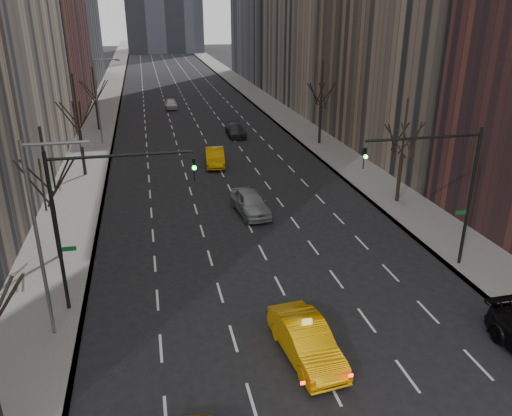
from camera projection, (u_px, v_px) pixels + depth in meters
sidewalk_left at (106, 104)px, 76.94m from camera, size 4.50×320.00×0.15m
sidewalk_right at (260, 98)px, 81.86m from camera, size 4.50×320.00×0.15m
tree_lw_b at (51, 200)px, 28.54m from camera, size 3.36×3.50×7.82m
tree_lw_c at (80, 131)px, 42.91m from camera, size 3.36×3.50×8.74m
tree_lw_d at (96, 101)px, 59.38m from camera, size 3.36×3.50×7.36m
tree_rw_b at (402, 156)px, 36.99m from camera, size 3.36×3.50×7.82m
tree_rw_c at (321, 107)px, 53.16m from camera, size 3.36×3.50×8.74m
traffic_mast_left at (91, 205)px, 23.03m from camera, size 6.69×0.39×8.00m
traffic_mast_right at (446, 178)px, 26.69m from camera, size 6.69×0.39×8.00m
streetlight_near at (44, 222)px, 20.82m from camera, size 2.83×0.22×9.00m
streetlight_far at (100, 92)px, 52.51m from camera, size 2.83×0.22×9.00m
taxi_sedan at (306, 340)px, 21.15m from camera, size 2.31×5.21×1.66m
silver_sedan_ahead at (250, 202)px, 36.05m from camera, size 2.50×5.15×1.69m
far_taxi at (215, 157)px, 47.14m from camera, size 2.17×5.00×1.60m
far_suv_grey at (236, 130)px, 57.92m from camera, size 2.03×4.86×1.40m
far_car_white at (171, 104)px, 73.64m from camera, size 1.79×4.30×1.45m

